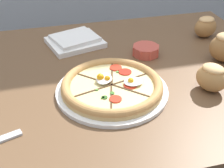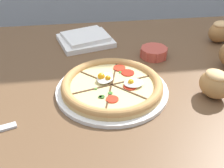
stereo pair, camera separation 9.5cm
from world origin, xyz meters
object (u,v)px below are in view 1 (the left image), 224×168
at_px(pizza, 112,87).
at_px(bread_piece_mid, 206,26).
at_px(dining_table, 99,97).
at_px(ramekin_bowl, 146,50).
at_px(napkin_folded, 75,41).
at_px(bread_piece_near, 212,77).

distance_m(pizza, bread_piece_mid, 0.56).
bearing_deg(dining_table, ramekin_bowl, 25.81).
relative_size(dining_table, ramekin_bowl, 13.02).
height_order(dining_table, napkin_folded, napkin_folded).
bearing_deg(ramekin_bowl, pizza, -131.23).
relative_size(pizza, ramekin_bowl, 3.35).
height_order(ramekin_bowl, bread_piece_near, bread_piece_near).
height_order(pizza, ramekin_bowl, pizza).
relative_size(ramekin_bowl, bread_piece_near, 0.84).
distance_m(pizza, napkin_folded, 0.36).
relative_size(bread_piece_near, bread_piece_mid, 1.13).
xyz_separation_m(napkin_folded, bread_piece_mid, (0.54, -0.06, 0.03)).
relative_size(ramekin_bowl, napkin_folded, 0.43).
height_order(pizza, napkin_folded, pizza).
relative_size(dining_table, bread_piece_near, 10.95).
xyz_separation_m(dining_table, pizza, (0.02, -0.11, 0.11)).
bearing_deg(bread_piece_mid, pizza, -147.49).
distance_m(ramekin_bowl, bread_piece_near, 0.29).
bearing_deg(dining_table, bread_piece_mid, 21.21).
distance_m(pizza, bread_piece_near, 0.31).
distance_m(pizza, ramekin_bowl, 0.28).
xyz_separation_m(napkin_folded, bread_piece_near, (0.36, -0.42, 0.03)).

